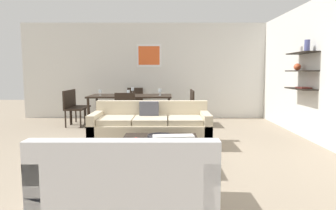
{
  "coord_description": "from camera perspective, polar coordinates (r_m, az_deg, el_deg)",
  "views": [
    {
      "loc": [
        0.24,
        -5.0,
        1.34
      ],
      "look_at": [
        0.25,
        0.2,
        0.75
      ],
      "focal_mm": 31.7,
      "sensor_mm": 36.0,
      "label": 1
    }
  ],
  "objects": [
    {
      "name": "ground_plane",
      "position": [
        5.18,
        -2.8,
        -8.52
      ],
      "size": [
        18.0,
        18.0,
        0.0
      ],
      "primitive_type": "plane",
      "color": "gray"
    },
    {
      "name": "back_wall_unit",
      "position": [
        8.53,
        0.27,
        6.57
      ],
      "size": [
        8.4,
        0.09,
        2.7
      ],
      "color": "silver",
      "rests_on": "ground"
    },
    {
      "name": "right_wall_shelf_unit",
      "position": [
        6.26,
        26.48,
        5.9
      ],
      "size": [
        0.34,
        8.2,
        2.7
      ],
      "color": "silver",
      "rests_on": "ground"
    },
    {
      "name": "sofa_beige",
      "position": [
        5.45,
        -3.36,
        -4.63
      ],
      "size": [
        2.12,
        0.9,
        0.78
      ],
      "color": "beige",
      "rests_on": "ground"
    },
    {
      "name": "loveseat_white",
      "position": [
        2.93,
        -7.54,
        -14.5
      ],
      "size": [
        1.6,
        0.9,
        0.78
      ],
      "color": "white",
      "rests_on": "ground"
    },
    {
      "name": "coffee_table",
      "position": [
        4.22,
        -1.63,
        -9.34
      ],
      "size": [
        1.09,
        1.04,
        0.38
      ],
      "color": "black",
      "rests_on": "ground"
    },
    {
      "name": "decorative_bowl",
      "position": [
        4.16,
        -1.57,
        -6.27
      ],
      "size": [
        0.36,
        0.36,
        0.08
      ],
      "color": "black",
      "rests_on": "coffee_table"
    },
    {
      "name": "candle_jar",
      "position": [
        4.05,
        2.39,
        -6.68
      ],
      "size": [
        0.08,
        0.08,
        0.08
      ],
      "primitive_type": "cylinder",
      "color": "silver",
      "rests_on": "coffee_table"
    },
    {
      "name": "apple_on_coffee_table",
      "position": [
        4.04,
        -6.26,
        -6.75
      ],
      "size": [
        0.08,
        0.08,
        0.08
      ],
      "primitive_type": "sphere",
      "color": "red",
      "rests_on": "coffee_table"
    },
    {
      "name": "dining_table",
      "position": [
        7.47,
        -7.25,
        1.41
      ],
      "size": [
        2.03,
        0.98,
        0.75
      ],
      "color": "black",
      "rests_on": "ground"
    },
    {
      "name": "dining_chair_left_near",
      "position": [
        7.59,
        -18.16,
        -0.17
      ],
      "size": [
        0.44,
        0.44,
        0.88
      ],
      "color": "black",
      "rests_on": "ground"
    },
    {
      "name": "dining_chair_foot",
      "position": [
        6.61,
        -8.19,
        -0.86
      ],
      "size": [
        0.44,
        0.44,
        0.88
      ],
      "color": "black",
      "rests_on": "ground"
    },
    {
      "name": "dining_chair_right_far",
      "position": [
        7.67,
        3.59,
        0.2
      ],
      "size": [
        0.44,
        0.44,
        0.88
      ],
      "color": "black",
      "rests_on": "ground"
    },
    {
      "name": "dining_chair_right_near",
      "position": [
        7.23,
        3.81,
        -0.18
      ],
      "size": [
        0.44,
        0.44,
        0.88
      ],
      "color": "black",
      "rests_on": "ground"
    },
    {
      "name": "dining_chair_left_far",
      "position": [
        8.0,
        -17.19,
        0.19
      ],
      "size": [
        0.44,
        0.44,
        0.88
      ],
      "color": "black",
      "rests_on": "ground"
    },
    {
      "name": "dining_chair_head",
      "position": [
        8.37,
        -6.48,
        0.7
      ],
      "size": [
        0.44,
        0.44,
        0.88
      ],
      "color": "black",
      "rests_on": "ground"
    },
    {
      "name": "wine_glass_head",
      "position": [
        7.88,
        -6.89,
        3.03
      ],
      "size": [
        0.07,
        0.07,
        0.18
      ],
      "color": "silver",
      "rests_on": "dining_table"
    },
    {
      "name": "wine_glass_right_near",
      "position": [
        7.28,
        -1.64,
        2.75
      ],
      "size": [
        0.07,
        0.07,
        0.17
      ],
      "color": "silver",
      "rests_on": "dining_table"
    },
    {
      "name": "wine_glass_left_near",
      "position": [
        7.47,
        -13.0,
        2.56
      ],
      "size": [
        0.07,
        0.07,
        0.15
      ],
      "color": "silver",
      "rests_on": "dining_table"
    },
    {
      "name": "wine_glass_right_far",
      "position": [
        7.52,
        -1.59,
        2.72
      ],
      "size": [
        0.08,
        0.08,
        0.14
      ],
      "color": "silver",
      "rests_on": "dining_table"
    },
    {
      "name": "wine_glass_foot",
      "position": [
        7.04,
        -7.71,
        2.48
      ],
      "size": [
        0.07,
        0.07,
        0.16
      ],
      "color": "silver",
      "rests_on": "dining_table"
    }
  ]
}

